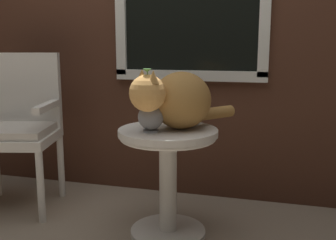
# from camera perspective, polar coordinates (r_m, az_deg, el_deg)

# --- Properties ---
(back_wall) EXTENTS (4.00, 0.07, 2.60)m
(back_wall) POSITION_cam_1_polar(r_m,az_deg,el_deg) (2.80, -1.14, 15.74)
(back_wall) COLOR #47281C
(back_wall) RESTS_ON ground_plane
(wicker_side_table) EXTENTS (0.54, 0.54, 0.61)m
(wicker_side_table) POSITION_cam_1_polar(r_m,az_deg,el_deg) (2.18, -0.00, -6.29)
(wicker_side_table) COLOR silver
(wicker_side_table) RESTS_ON ground_plane
(wicker_chair) EXTENTS (0.60, 0.57, 1.01)m
(wicker_chair) POSITION_cam_1_polar(r_m,az_deg,el_deg) (2.76, -20.96, -0.15)
(wicker_chair) COLOR silver
(wicker_chair) RESTS_ON ground_plane
(cat) EXTENTS (0.49, 0.57, 0.33)m
(cat) POSITION_cam_1_polar(r_m,az_deg,el_deg) (2.10, 1.28, 2.99)
(cat) COLOR #AD7A3D
(cat) RESTS_ON wicker_side_table
(pewter_vase_with_ivy) EXTENTS (0.13, 0.14, 0.33)m
(pewter_vase_with_ivy) POSITION_cam_1_polar(r_m,az_deg,el_deg) (2.05, -2.52, 1.02)
(pewter_vase_with_ivy) COLOR #99999E
(pewter_vase_with_ivy) RESTS_ON wicker_side_table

